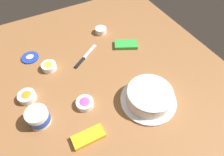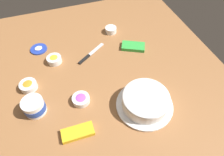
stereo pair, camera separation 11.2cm
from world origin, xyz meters
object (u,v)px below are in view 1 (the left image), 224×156
at_px(frosted_cake, 149,96).
at_px(candy_box_upper, 126,45).
at_px(sprinkle_bowl_rainbow, 85,103).
at_px(spreading_knife, 84,58).
at_px(frosting_tub, 38,117).
at_px(sprinkle_bowl_orange, 27,96).
at_px(sprinkle_bowl_yellow, 49,66).
at_px(candy_box_lower, 88,137).
at_px(sprinkle_bowl_blue, 101,30).
at_px(frosting_tub_lid, 30,57).

bearing_deg(frosted_cake, candy_box_upper, 74.54).
xyz_separation_m(frosted_cake, sprinkle_bowl_rainbow, (-0.31, 0.14, -0.03)).
relative_size(spreading_knife, sprinkle_bowl_rainbow, 2.20).
relative_size(frosting_tub, sprinkle_bowl_orange, 1.17).
xyz_separation_m(sprinkle_bowl_yellow, candy_box_upper, (0.52, -0.04, -0.01)).
relative_size(spreading_knife, candy_box_lower, 1.34).
bearing_deg(candy_box_upper, sprinkle_bowl_rainbow, -118.51).
xyz_separation_m(sprinkle_bowl_yellow, candy_box_lower, (0.03, -0.52, -0.01)).
bearing_deg(spreading_knife, sprinkle_bowl_blue, 41.40).
bearing_deg(sprinkle_bowl_rainbow, frosting_tub, 175.71).
relative_size(frosting_tub_lid, sprinkle_bowl_blue, 1.35).
distance_m(frosting_tub_lid, candy_box_lower, 0.68).
distance_m(spreading_knife, candy_box_upper, 0.30).
bearing_deg(frosted_cake, frosting_tub_lid, 127.59).
height_order(frosted_cake, sprinkle_bowl_rainbow, frosted_cake).
bearing_deg(sprinkle_bowl_yellow, candy_box_upper, -4.46).
bearing_deg(frosting_tub, sprinkle_bowl_orange, 97.81).
relative_size(frosting_tub, frosting_tub_lid, 1.01).
relative_size(spreading_knife, sprinkle_bowl_yellow, 2.30).
distance_m(frosted_cake, sprinkle_bowl_yellow, 0.63).
distance_m(sprinkle_bowl_orange, sprinkle_bowl_blue, 0.68).
distance_m(frosted_cake, sprinkle_bowl_orange, 0.65).
xyz_separation_m(frosting_tub_lid, spreading_knife, (0.31, -0.17, -0.00)).
bearing_deg(candy_box_upper, spreading_knife, -157.81).
bearing_deg(spreading_knife, candy_box_upper, -4.25).
bearing_deg(sprinkle_bowl_orange, sprinkle_bowl_yellow, 42.80).
bearing_deg(frosting_tub, spreading_knife, 39.98).
bearing_deg(sprinkle_bowl_rainbow, candy_box_upper, 35.05).
bearing_deg(candy_box_upper, sprinkle_bowl_blue, 139.05).
xyz_separation_m(sprinkle_bowl_yellow, sprinkle_bowl_blue, (0.43, 0.17, -0.00)).
bearing_deg(candy_box_lower, frosting_tub_lid, 100.96).
bearing_deg(sprinkle_bowl_orange, frosted_cake, -29.73).
height_order(frosting_tub_lid, sprinkle_bowl_orange, sprinkle_bowl_orange).
relative_size(frosted_cake, frosting_tub_lid, 2.75).
bearing_deg(candy_box_upper, sprinkle_bowl_orange, -144.08).
xyz_separation_m(frosting_tub, frosting_tub_lid, (0.06, 0.47, -0.04)).
relative_size(sprinkle_bowl_blue, candy_box_upper, 0.53).
xyz_separation_m(sprinkle_bowl_orange, candy_box_upper, (0.69, 0.12, -0.01)).
relative_size(sprinkle_bowl_yellow, sprinkle_bowl_blue, 1.11).
relative_size(spreading_knife, sprinkle_bowl_orange, 2.18).
height_order(spreading_knife, candy_box_lower, candy_box_lower).
distance_m(frosting_tub, spreading_knife, 0.48).
bearing_deg(frosted_cake, candy_box_lower, -174.11).
relative_size(spreading_knife, sprinkle_bowl_blue, 2.55).
bearing_deg(frosting_tub_lid, candy_box_upper, -17.36).
distance_m(frosting_tub, sprinkle_bowl_rainbow, 0.24).
bearing_deg(spreading_knife, frosting_tub_lid, 151.33).
xyz_separation_m(frosting_tub, candy_box_lower, (0.18, -0.19, -0.03)).
bearing_deg(candy_box_upper, sprinkle_bowl_yellow, -158.02).
bearing_deg(spreading_knife, frosted_cake, -68.86).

